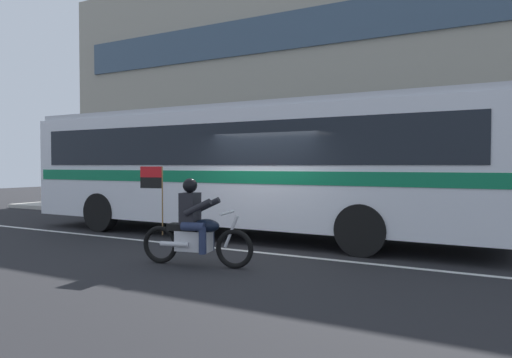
{
  "coord_description": "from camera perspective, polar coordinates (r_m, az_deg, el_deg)",
  "views": [
    {
      "loc": [
        4.82,
        -9.07,
        1.8
      ],
      "look_at": [
        -0.13,
        -0.17,
        1.5
      ],
      "focal_mm": 33.14,
      "sensor_mm": 36.0,
      "label": 1
    }
  ],
  "objects": [
    {
      "name": "ground_plane",
      "position": [
        10.43,
        1.1,
        -8.24
      ],
      "size": [
        60.0,
        60.0,
        0.0
      ],
      "primitive_type": "plane",
      "color": "black"
    },
    {
      "name": "office_building_facade",
      "position": [
        17.42,
        12.84,
        11.79
      ],
      "size": [
        28.0,
        0.89,
        9.72
      ],
      "color": "gray",
      "rests_on": "ground_plane"
    },
    {
      "name": "motorcycle_with_rider",
      "position": [
        8.54,
        -7.38,
        -5.95
      ],
      "size": [
        2.16,
        0.76,
        1.78
      ],
      "color": "black",
      "rests_on": "ground_plane"
    },
    {
      "name": "transit_bus",
      "position": [
        11.93,
        -1.49,
        2.1
      ],
      "size": [
        12.3,
        2.64,
        3.22
      ],
      "color": "silver",
      "rests_on": "ground_plane"
    },
    {
      "name": "lane_center_stripe",
      "position": [
        9.92,
        -0.54,
        -8.74
      ],
      "size": [
        26.6,
        0.14,
        0.01
      ],
      "primitive_type": "cube",
      "color": "silver",
      "rests_on": "ground_plane"
    },
    {
      "name": "sidewalk_curb",
      "position": [
        15.07,
        10.28,
        -4.9
      ],
      "size": [
        28.0,
        3.8,
        0.15
      ],
      "primitive_type": "cube",
      "color": "#B7B2A8",
      "rests_on": "ground_plane"
    },
    {
      "name": "fire_hydrant",
      "position": [
        13.46,
        17.09,
        -3.84
      ],
      "size": [
        0.22,
        0.3,
        0.75
      ],
      "color": "red",
      "rests_on": "sidewalk_curb"
    }
  ]
}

